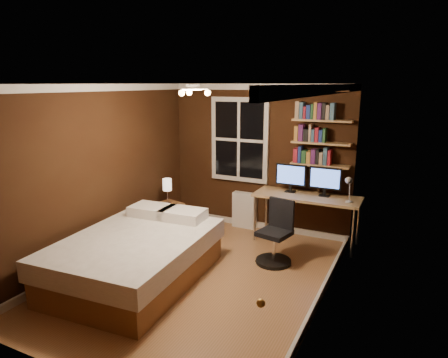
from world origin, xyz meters
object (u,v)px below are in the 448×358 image
at_px(nightstand, 168,218).
at_px(monitor_right, 325,182).
at_px(desk, 307,199).
at_px(desk_lamp, 349,189).
at_px(radiator, 245,210).
at_px(office_chair, 276,240).
at_px(bedside_lamp, 167,191).
at_px(monitor_left, 291,178).
at_px(bed, 137,256).

xyz_separation_m(nightstand, monitor_right, (2.47, 0.69, 0.76)).
bearing_deg(desk, desk_lamp, -15.46).
bearing_deg(radiator, monitor_right, -5.42).
bearing_deg(office_chair, bedside_lamp, -176.23).
xyz_separation_m(nightstand, monitor_left, (1.92, 0.69, 0.76)).
distance_m(desk_lamp, office_chair, 1.30).
xyz_separation_m(bedside_lamp, desk, (2.22, 0.61, -0.01)).
distance_m(nightstand, bedside_lamp, 0.48).
xyz_separation_m(desk, monitor_right, (0.25, 0.08, 0.29)).
relative_size(desk, monitor_right, 3.33).
xyz_separation_m(radiator, desk_lamp, (1.81, -0.40, 0.69)).
distance_m(bed, nightstand, 1.69).
distance_m(nightstand, monitor_left, 2.18).
xyz_separation_m(bedside_lamp, office_chair, (2.03, -0.30, -0.40)).
bearing_deg(radiator, monitor_left, -8.86).
relative_size(bedside_lamp, desk, 0.26).
bearing_deg(bed, bedside_lamp, 106.29).
relative_size(radiator, monitor_right, 1.27).
distance_m(bedside_lamp, monitor_right, 2.58).
bearing_deg(monitor_right, desk, -161.69).
height_order(monitor_right, office_chair, monitor_right).
relative_size(bedside_lamp, radiator, 0.69).
distance_m(monitor_left, monitor_right, 0.55).
bearing_deg(desk_lamp, monitor_right, 146.83).
bearing_deg(office_chair, nightstand, -176.23).
bearing_deg(nightstand, monitor_left, 35.14).
height_order(radiator, desk, desk).
height_order(radiator, desk_lamp, desk_lamp).
bearing_deg(monitor_right, nightstand, -164.42).
bearing_deg(monitor_right, office_chair, -114.11).
bearing_deg(monitor_left, nightstand, -160.27).
relative_size(nightstand, bedside_lamp, 1.19).
height_order(nightstand, desk, desk).
relative_size(nightstand, monitor_right, 1.04).
relative_size(desk, office_chair, 1.81).
xyz_separation_m(nightstand, desk_lamp, (2.88, 0.43, 0.75)).
xyz_separation_m(monitor_right, office_chair, (-0.44, -0.99, -0.68)).
xyz_separation_m(desk, desk_lamp, (0.65, -0.18, 0.28)).
height_order(bedside_lamp, desk, bedside_lamp).
distance_m(bedside_lamp, desk_lamp, 2.92).
bearing_deg(office_chair, desk, 90.23).
bearing_deg(radiator, office_chair, -49.50).
bearing_deg(office_chair, monitor_left, 108.33).
distance_m(bed, desk_lamp, 3.13).
height_order(bedside_lamp, desk_lamp, desk_lamp).
bearing_deg(bed, radiator, 74.83).
relative_size(bed, office_chair, 2.50).
relative_size(bed, desk_lamp, 5.21).
bearing_deg(radiator, nightstand, -142.31).
height_order(bed, monitor_left, monitor_left).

